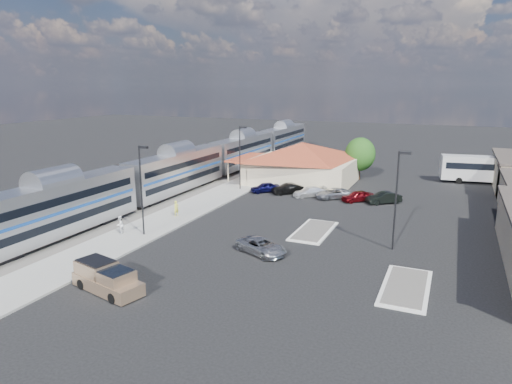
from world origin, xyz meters
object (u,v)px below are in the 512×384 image
at_px(suv, 261,246).
at_px(coach_bus, 486,168).
at_px(pickup_truck, 107,279).
at_px(station_depot, 301,163).

xyz_separation_m(suv, coach_bus, (19.52, 40.54, 1.66)).
distance_m(suv, coach_bus, 45.03).
xyz_separation_m(pickup_truck, suv, (7.23, 11.37, -0.26)).
bearing_deg(coach_bus, pickup_truck, 144.84).
xyz_separation_m(station_depot, pickup_truck, (-1.16, -41.15, -2.18)).
relative_size(suv, coach_bus, 0.38).
height_order(suv, coach_bus, coach_bus).
bearing_deg(coach_bus, station_depot, 104.92).
bearing_deg(suv, station_depot, 35.53).
relative_size(station_depot, coach_bus, 1.41).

